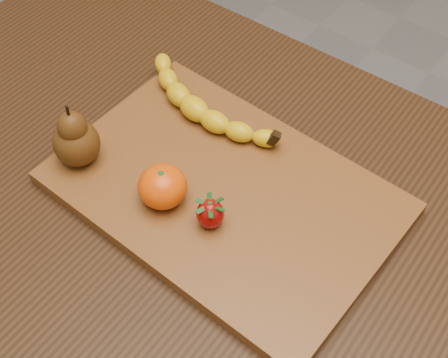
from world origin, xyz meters
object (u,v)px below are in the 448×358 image
Objects in this scene: cutting_board at (224,193)px; pear at (74,134)px; table at (175,210)px; mandarin at (163,186)px.

cutting_board is 0.22m from pear.
pear is at bearing -145.62° from table.
mandarin is at bearing 5.95° from pear.
pear is 0.14m from mandarin.
pear is 1.55× the size of mandarin.
table is 2.22× the size of cutting_board.
mandarin reaches higher than table.
cutting_board is at bearing 3.94° from table.
table is at bearing 123.28° from mandarin.
table is 0.16m from mandarin.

